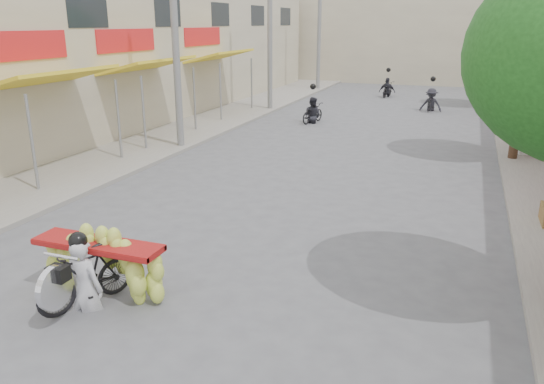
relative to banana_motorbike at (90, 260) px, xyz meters
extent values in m
cube|color=gray|center=(-5.62, 12.91, -0.64)|extent=(4.00, 60.00, 0.12)
cube|color=#BAAF93|center=(-10.62, 11.91, 2.30)|extent=(8.00, 40.00, 6.00)
cube|color=gold|center=(-5.74, 5.91, 2.05)|extent=(1.77, 4.00, 0.53)
cylinder|color=slate|center=(-4.92, 4.11, 0.57)|extent=(0.08, 0.08, 2.55)
cylinder|color=slate|center=(-4.92, 7.71, 0.57)|extent=(0.08, 0.08, 2.55)
cube|color=red|center=(-6.62, 5.91, 2.90)|extent=(0.10, 3.50, 0.80)
cube|color=gold|center=(-5.74, 10.91, 2.05)|extent=(1.77, 4.00, 0.53)
cylinder|color=slate|center=(-4.92, 9.11, 0.57)|extent=(0.08, 0.08, 2.55)
cylinder|color=slate|center=(-4.92, 12.71, 0.57)|extent=(0.08, 0.08, 2.55)
cube|color=red|center=(-6.62, 10.91, 2.90)|extent=(0.10, 3.50, 0.80)
cube|color=gold|center=(-5.74, 16.91, 2.05)|extent=(1.77, 4.00, 0.53)
cylinder|color=slate|center=(-4.92, 15.11, 0.57)|extent=(0.08, 0.08, 2.55)
cylinder|color=slate|center=(-4.92, 18.71, 0.57)|extent=(0.08, 0.08, 2.55)
cube|color=red|center=(-6.62, 16.91, 2.90)|extent=(0.10, 3.50, 0.80)
cube|color=#1E2328|center=(-6.64, 8.91, 3.90)|extent=(0.08, 2.00, 1.10)
cube|color=#1E2328|center=(-6.64, 13.91, 3.90)|extent=(0.08, 2.00, 1.10)
cube|color=#1E2328|center=(-6.64, 18.91, 3.90)|extent=(0.08, 2.00, 1.10)
cube|color=#1E2328|center=(-6.64, 23.91, 3.90)|extent=(0.08, 2.00, 1.10)
cube|color=#1E2328|center=(-6.64, 28.91, 3.90)|extent=(0.08, 2.00, 1.10)
cylinder|color=slate|center=(7.68, 15.81, 0.57)|extent=(0.08, 0.08, 2.55)
cylinder|color=slate|center=(7.68, 18.01, 0.57)|extent=(0.08, 0.08, 2.55)
cylinder|color=slate|center=(7.68, 21.81, 0.57)|extent=(0.08, 0.08, 2.55)
cube|color=#BAAF93|center=(1.38, 35.91, 2.80)|extent=(20.00, 6.00, 7.00)
cylinder|color=slate|center=(-4.02, 9.91, 3.30)|extent=(0.24, 0.24, 8.00)
cylinder|color=slate|center=(-4.02, 18.91, 3.30)|extent=(0.24, 0.24, 8.00)
cylinder|color=slate|center=(-4.02, 27.91, 3.30)|extent=(0.24, 0.24, 8.00)
cylinder|color=#3A2719|center=(6.78, 11.91, 0.90)|extent=(0.28, 0.28, 3.20)
ellipsoid|color=#1C5318|center=(6.78, 11.91, 3.10)|extent=(3.40, 3.40, 2.90)
cylinder|color=#3A2719|center=(6.78, 23.91, 0.90)|extent=(0.28, 0.28, 3.20)
ellipsoid|color=#1C5318|center=(6.78, 23.91, 3.10)|extent=(3.40, 3.40, 2.90)
cube|color=brown|center=(7.58, 13.91, -0.33)|extent=(1.20, 0.80, 0.50)
ellipsoid|color=olive|center=(7.58, 13.91, 0.25)|extent=(1.20, 0.88, 0.66)
imported|color=black|center=(0.00, -0.13, -0.22)|extent=(1.07, 1.68, 0.96)
cylinder|color=silver|center=(0.00, -0.78, -0.08)|extent=(0.10, 0.66, 0.66)
cube|color=black|center=(0.00, -0.68, 0.10)|extent=(0.28, 0.22, 0.22)
cylinder|color=silver|center=(0.00, -0.58, 0.32)|extent=(0.60, 0.05, 0.05)
cube|color=maroon|center=(0.00, 0.22, 0.18)|extent=(2.15, 0.55, 0.10)
imported|color=silver|center=(0.00, -0.18, 0.44)|extent=(0.61, 0.45, 1.69)
sphere|color=black|center=(0.00, -0.21, 1.26)|extent=(0.28, 0.28, 0.28)
imported|color=silver|center=(7.16, 12.58, 0.30)|extent=(0.99, 0.97, 1.76)
imported|color=black|center=(-1.08, 16.33, -0.28)|extent=(0.91, 1.61, 0.85)
imported|color=#24242B|center=(-1.08, 16.33, 0.42)|extent=(0.88, 0.66, 1.65)
sphere|color=black|center=(-1.08, 16.33, 0.88)|extent=(0.26, 0.26, 0.26)
imported|color=black|center=(3.57, 21.49, -0.24)|extent=(0.64, 1.62, 0.93)
imported|color=#24242B|center=(3.57, 21.49, 0.42)|extent=(1.12, 0.68, 1.65)
sphere|color=black|center=(3.57, 21.49, 0.88)|extent=(0.26, 0.26, 0.26)
imported|color=black|center=(0.74, 26.05, -0.26)|extent=(0.76, 1.62, 0.88)
imported|color=#24242B|center=(0.74, 26.05, 0.42)|extent=(1.03, 0.66, 1.65)
sphere|color=black|center=(0.74, 26.05, 0.88)|extent=(0.26, 0.26, 0.26)
camera|label=1|loc=(5.22, -6.06, 3.51)|focal=35.00mm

